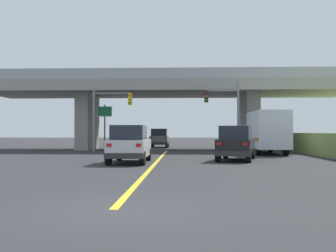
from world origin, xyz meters
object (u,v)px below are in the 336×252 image
at_px(sedan_oncoming, 160,138).
at_px(traffic_signal_farside, 107,110).
at_px(traffic_signal_nearside, 227,108).
at_px(highway_sign, 105,117).
at_px(suv_lead, 130,144).
at_px(suv_crossing, 236,143).
at_px(box_truck, 266,132).

height_order(sedan_oncoming, traffic_signal_farside, traffic_signal_farside).
relative_size(traffic_signal_nearside, traffic_signal_farside, 1.07).
distance_m(sedan_oncoming, highway_sign, 8.26).
relative_size(suv_lead, suv_crossing, 0.95).
bearing_deg(traffic_signal_farside, suv_crossing, -44.67).
relative_size(sedan_oncoming, traffic_signal_nearside, 0.76).
xyz_separation_m(suv_lead, suv_crossing, (5.98, 2.05, -0.00)).
xyz_separation_m(traffic_signal_farside, highway_sign, (-0.88, 3.47, -0.51)).
bearing_deg(highway_sign, traffic_signal_nearside, -17.85).
relative_size(suv_lead, box_truck, 0.61).
bearing_deg(box_truck, highway_sign, 157.78).
relative_size(suv_lead, traffic_signal_nearside, 0.77).
distance_m(suv_lead, traffic_signal_farside, 12.16).
bearing_deg(traffic_signal_farside, suv_lead, -73.07).
bearing_deg(traffic_signal_nearside, suv_lead, -119.64).
height_order(suv_lead, sedan_oncoming, same).
xyz_separation_m(suv_crossing, traffic_signal_farside, (-9.44, 9.33, 2.51)).
xyz_separation_m(suv_lead, box_truck, (9.20, 9.32, 0.66)).
xyz_separation_m(suv_lead, traffic_signal_nearside, (6.47, 11.37, 2.65)).
height_order(sedan_oncoming, traffic_signal_nearside, traffic_signal_nearside).
distance_m(sedan_oncoming, traffic_signal_farside, 10.97).
relative_size(suv_crossing, traffic_signal_farside, 0.86).
bearing_deg(box_truck, traffic_signal_farside, 170.74).
height_order(suv_crossing, traffic_signal_farside, traffic_signal_farside).
distance_m(box_truck, traffic_signal_nearside, 3.95).
relative_size(suv_crossing, box_truck, 0.64).
relative_size(sedan_oncoming, highway_sign, 1.06).
distance_m(suv_crossing, sedan_oncoming, 20.14).
distance_m(suv_crossing, traffic_signal_nearside, 9.70).
height_order(suv_lead, highway_sign, highway_sign).
bearing_deg(traffic_signal_nearside, highway_sign, 162.15).
bearing_deg(traffic_signal_nearside, suv_crossing, -93.03).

